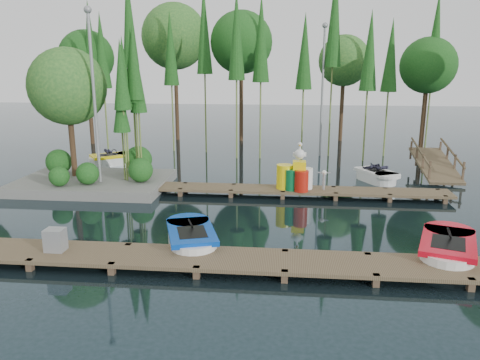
# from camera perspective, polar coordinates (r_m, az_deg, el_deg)

# --- Properties ---
(ground_plane) EXTENTS (90.00, 90.00, 0.00)m
(ground_plane) POSITION_cam_1_polar(r_m,az_deg,el_deg) (16.48, -1.91, -4.09)
(ground_plane) COLOR #1C2E35
(near_dock) EXTENTS (18.00, 1.50, 0.50)m
(near_dock) POSITION_cam_1_polar(r_m,az_deg,el_deg) (12.24, -4.77, -9.56)
(near_dock) COLOR brown
(near_dock) RESTS_ON ground
(far_dock) EXTENTS (15.00, 1.20, 0.50)m
(far_dock) POSITION_cam_1_polar(r_m,az_deg,el_deg) (18.71, 2.14, -1.15)
(far_dock) COLOR brown
(far_dock) RESTS_ON ground
(island) EXTENTS (6.20, 4.20, 6.75)m
(island) POSITION_cam_1_polar(r_m,az_deg,el_deg) (20.70, -18.43, 7.94)
(island) COLOR slate
(island) RESTS_ON ground
(tree_screen) EXTENTS (34.42, 18.53, 10.31)m
(tree_screen) POSITION_cam_1_polar(r_m,az_deg,el_deg) (26.47, -3.39, 16.15)
(tree_screen) COLOR #422D1C
(tree_screen) RESTS_ON ground
(lamp_island) EXTENTS (0.30, 0.30, 7.25)m
(lamp_island) POSITION_cam_1_polar(r_m,az_deg,el_deg) (19.59, -17.45, 10.87)
(lamp_island) COLOR gray
(lamp_island) RESTS_ON ground
(lamp_rear) EXTENTS (0.30, 0.30, 7.25)m
(lamp_rear) POSITION_cam_1_polar(r_m,az_deg,el_deg) (26.60, 10.06, 11.96)
(lamp_rear) COLOR gray
(lamp_rear) RESTS_ON ground
(ramp) EXTENTS (1.50, 3.94, 1.49)m
(ramp) POSITION_cam_1_polar(r_m,az_deg,el_deg) (23.51, 22.69, 1.81)
(ramp) COLOR brown
(ramp) RESTS_ON ground
(boat_blue) EXTENTS (2.04, 3.03, 0.94)m
(boat_blue) POSITION_cam_1_polar(r_m,az_deg,el_deg) (13.45, -5.96, -7.20)
(boat_blue) COLOR white
(boat_blue) RESTS_ON ground
(boat_red) EXTENTS (2.20, 3.20, 0.99)m
(boat_red) POSITION_cam_1_polar(r_m,az_deg,el_deg) (13.72, 23.95, -7.88)
(boat_red) COLOR white
(boat_red) RESTS_ON ground
(boat_yellow_far) EXTENTS (2.79, 2.48, 1.30)m
(boat_yellow_far) POSITION_cam_1_polar(r_m,az_deg,el_deg) (25.22, -15.26, 2.44)
(boat_yellow_far) COLOR white
(boat_yellow_far) RESTS_ON ground
(boat_white_far) EXTENTS (2.07, 2.64, 1.14)m
(boat_white_far) POSITION_cam_1_polar(r_m,az_deg,el_deg) (21.67, 16.32, 0.47)
(boat_white_far) COLOR white
(boat_white_far) RESTS_ON ground
(utility_cabinet) EXTENTS (0.49, 0.42, 0.60)m
(utility_cabinet) POSITION_cam_1_polar(r_m,az_deg,el_deg) (13.35, -21.60, -6.80)
(utility_cabinet) COLOR gray
(utility_cabinet) RESTS_ON near_dock
(yellow_barrel) EXTENTS (0.64, 0.64, 0.96)m
(yellow_barrel) POSITION_cam_1_polar(r_m,az_deg,el_deg) (18.54, 5.46, 0.41)
(yellow_barrel) COLOR yellow
(yellow_barrel) RESTS_ON far_dock
(drum_cluster) EXTENTS (1.09, 1.00, 1.88)m
(drum_cluster) POSITION_cam_1_polar(r_m,az_deg,el_deg) (18.38, 7.28, 0.48)
(drum_cluster) COLOR #0B6531
(drum_cluster) RESTS_ON far_dock
(seagull_post) EXTENTS (0.49, 0.26, 0.78)m
(seagull_post) POSITION_cam_1_polar(r_m,az_deg,el_deg) (18.58, 10.20, 0.43)
(seagull_post) COLOR gray
(seagull_post) RESTS_ON far_dock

